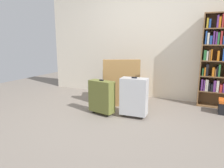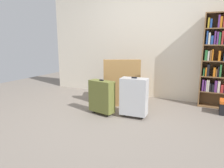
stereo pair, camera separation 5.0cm
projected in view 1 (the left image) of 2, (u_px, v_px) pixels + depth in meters
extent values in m
plane|color=slate|center=(111.00, 124.00, 3.11)|extent=(8.73, 8.73, 0.00)
cube|color=beige|center=(147.00, 38.00, 4.47)|extent=(4.99, 0.10, 2.60)
cube|color=brown|center=(201.00, 61.00, 3.91)|extent=(0.02, 0.26, 1.74)
cube|color=brown|center=(224.00, 107.00, 3.89)|extent=(0.92, 0.24, 0.02)
cube|color=#66337F|center=(202.00, 84.00, 3.96)|extent=(0.03, 0.19, 0.22)
cube|color=#66337F|center=(204.00, 85.00, 3.93)|extent=(0.02, 0.16, 0.20)
cube|color=silver|center=(206.00, 85.00, 3.92)|extent=(0.02, 0.17, 0.22)
cube|color=silver|center=(208.00, 85.00, 3.91)|extent=(0.02, 0.18, 0.22)
cube|color=black|center=(209.00, 87.00, 3.90)|extent=(0.03, 0.17, 0.15)
cube|color=black|center=(212.00, 87.00, 3.90)|extent=(0.04, 0.20, 0.14)
cube|color=#66337F|center=(215.00, 86.00, 3.85)|extent=(0.04, 0.16, 0.21)
cube|color=silver|center=(218.00, 86.00, 3.85)|extent=(0.04, 0.21, 0.21)
cube|color=#B22D2D|center=(221.00, 88.00, 3.82)|extent=(0.04, 0.16, 0.14)
cube|color=#66337F|center=(223.00, 88.00, 3.80)|extent=(0.02, 0.16, 0.16)
cube|color=#2D7238|center=(203.00, 72.00, 3.90)|extent=(0.02, 0.17, 0.14)
cube|color=orange|center=(205.00, 71.00, 3.88)|extent=(0.03, 0.17, 0.16)
cube|color=black|center=(207.00, 70.00, 3.88)|extent=(0.04, 0.20, 0.22)
cube|color=orange|center=(213.00, 72.00, 3.83)|extent=(0.04, 0.19, 0.16)
cube|color=brown|center=(215.00, 72.00, 3.80)|extent=(0.02, 0.15, 0.14)
cube|color=black|center=(217.00, 71.00, 3.82)|extent=(0.02, 0.22, 0.19)
cube|color=#2D7238|center=(219.00, 70.00, 3.77)|extent=(0.03, 0.16, 0.22)
cube|color=#2D7238|center=(205.00, 55.00, 3.85)|extent=(0.04, 0.22, 0.19)
cube|color=silver|center=(208.00, 56.00, 3.82)|extent=(0.03, 0.18, 0.17)
cube|color=brown|center=(210.00, 55.00, 3.81)|extent=(0.03, 0.19, 0.19)
cube|color=orange|center=(212.00, 55.00, 3.78)|extent=(0.02, 0.17, 0.20)
cube|color=orange|center=(218.00, 56.00, 3.73)|extent=(0.04, 0.16, 0.18)
cube|color=#264C99|center=(224.00, 55.00, 3.72)|extent=(0.03, 0.21, 0.22)
cube|color=#264C99|center=(206.00, 38.00, 3.77)|extent=(0.02, 0.17, 0.24)
cube|color=silver|center=(208.00, 39.00, 3.75)|extent=(0.03, 0.15, 0.21)
cube|color=#264C99|center=(211.00, 40.00, 3.74)|extent=(0.04, 0.16, 0.16)
cube|color=#66337F|center=(214.00, 38.00, 3.72)|extent=(0.03, 0.19, 0.23)
cube|color=#66337F|center=(216.00, 38.00, 3.71)|extent=(0.03, 0.20, 0.22)
cube|color=#2D7238|center=(219.00, 39.00, 3.68)|extent=(0.03, 0.16, 0.21)
cube|color=#B22D2D|center=(221.00, 38.00, 3.67)|extent=(0.03, 0.18, 0.23)
cube|color=#264C99|center=(223.00, 40.00, 3.68)|extent=(0.02, 0.21, 0.15)
cube|color=gold|center=(208.00, 23.00, 3.71)|extent=(0.03, 0.16, 0.17)
cube|color=#264C99|center=(210.00, 24.00, 3.71)|extent=(0.03, 0.19, 0.16)
cube|color=#66337F|center=(218.00, 22.00, 3.65)|extent=(0.03, 0.18, 0.21)
cube|color=orange|center=(220.00, 23.00, 3.65)|extent=(0.04, 0.22, 0.19)
cube|color=#B22D2D|center=(223.00, 21.00, 3.61)|extent=(0.03, 0.18, 0.23)
cube|color=olive|center=(120.00, 92.00, 4.27)|extent=(0.95, 0.95, 0.40)
cube|color=tan|center=(120.00, 81.00, 4.22)|extent=(0.72, 0.75, 0.08)
cube|color=olive|center=(121.00, 73.00, 3.89)|extent=(0.67, 0.44, 0.50)
cube|color=olive|center=(134.00, 77.00, 4.22)|extent=(0.42, 0.66, 0.22)
cube|color=olive|center=(105.00, 78.00, 4.19)|extent=(0.42, 0.66, 0.22)
cylinder|color=#1E7F4C|center=(139.00, 105.00, 3.90)|extent=(0.08, 0.08, 0.10)
torus|color=#1E7F4C|center=(142.00, 105.00, 3.87)|extent=(0.06, 0.01, 0.06)
cube|color=#B7BABF|center=(134.00, 96.00, 3.35)|extent=(0.45, 0.25, 0.61)
cube|color=black|center=(134.00, 78.00, 3.28)|extent=(0.08, 0.05, 0.02)
cylinder|color=black|center=(125.00, 114.00, 3.47)|extent=(0.05, 0.05, 0.05)
cylinder|color=black|center=(142.00, 117.00, 3.36)|extent=(0.05, 0.05, 0.05)
cube|color=brown|center=(102.00, 96.00, 3.48)|extent=(0.47, 0.27, 0.54)
cube|color=black|center=(101.00, 80.00, 3.42)|extent=(0.07, 0.05, 0.02)
cylinder|color=black|center=(95.00, 111.00, 3.63)|extent=(0.06, 0.06, 0.05)
cylinder|color=black|center=(109.00, 115.00, 3.45)|extent=(0.06, 0.06, 0.05)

